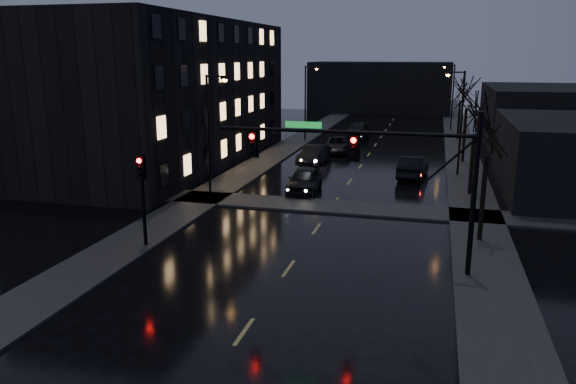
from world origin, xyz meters
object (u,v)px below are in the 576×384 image
Objects in this scene: oncoming_car_a at (304,180)px; oncoming_car_d at (358,132)px; lead_car at (413,167)px; oncoming_car_b at (314,155)px; oncoming_car_c at (338,145)px.

oncoming_car_d is (0.12, 25.74, -0.03)m from oncoming_car_a.
lead_car reaches higher than oncoming_car_d.
oncoming_car_c is (1.10, 6.01, -0.02)m from oncoming_car_b.
oncoming_car_d is at bearing 91.50° from oncoming_car_b.
oncoming_car_a is 1.04× the size of oncoming_car_b.
oncoming_car_a is 9.60m from lead_car.
oncoming_car_d is (0.53, 9.52, 0.05)m from oncoming_car_c.
oncoming_car_b is at bearing -95.35° from oncoming_car_d.
oncoming_car_b is 9.27m from lead_car.
oncoming_car_d is 20.38m from lead_car.
oncoming_car_c is 0.98× the size of oncoming_car_d.
oncoming_car_d is 1.10× the size of lead_car.
oncoming_car_a is 0.98× the size of lead_car.
oncoming_car_a is 0.91× the size of oncoming_car_c.
oncoming_car_c is 12.18m from lead_car.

